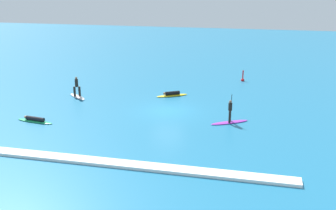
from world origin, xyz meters
name	(u,v)px	position (x,y,z in m)	size (l,w,h in m)	color
ground_plane	(168,111)	(0.00, 0.00, 0.00)	(120.00, 120.00, 0.00)	#1E6B93
surfer_on_white_board	(77,92)	(-8.98, 2.06, 0.47)	(2.41, 2.13, 1.89)	white
surfer_on_green_board	(35,120)	(-9.16, -4.91, 0.15)	(3.14, 1.01, 0.42)	#23B266
surfer_on_yellow_board	(172,94)	(-0.65, 4.38, 0.15)	(2.86, 2.10, 0.45)	yellow
surfer_on_purple_board	(230,118)	(5.15, -1.77, 0.41)	(2.87, 2.10, 2.20)	purple
marker_buoy	(243,79)	(5.36, 11.73, 0.22)	(0.37, 0.37, 1.24)	red
wave_crest	(126,164)	(0.00, -10.52, 0.09)	(19.35, 0.90, 0.18)	white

